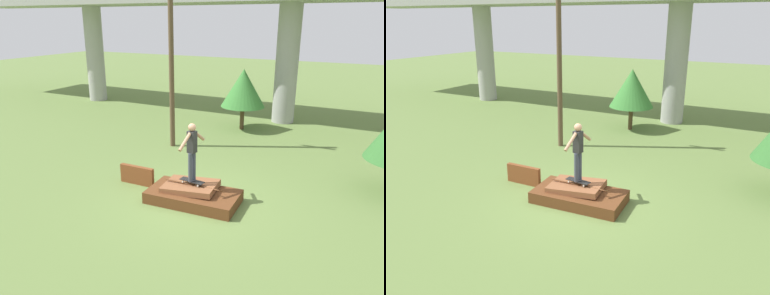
% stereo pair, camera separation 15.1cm
% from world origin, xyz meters
% --- Properties ---
extents(ground_plane, '(80.00, 80.00, 0.00)m').
position_xyz_m(ground_plane, '(0.00, 0.00, 0.00)').
color(ground_plane, olive).
extents(scrap_pile, '(2.67, 1.53, 0.55)m').
position_xyz_m(scrap_pile, '(-0.03, 0.02, 0.22)').
color(scrap_pile, '#5B3319').
rests_on(scrap_pile, ground_plane).
extents(scrap_plank_loose, '(1.18, 0.17, 0.60)m').
position_xyz_m(scrap_plank_loose, '(-2.15, 0.28, 0.30)').
color(scrap_plank_loose, brown).
rests_on(scrap_plank_loose, ground_plane).
extents(skateboard, '(0.76, 0.31, 0.09)m').
position_xyz_m(skateboard, '(-0.07, 0.05, 0.62)').
color(skateboard, black).
rests_on(skateboard, scrap_pile).
extents(skater, '(0.24, 1.23, 1.68)m').
position_xyz_m(skater, '(-0.07, 0.05, 1.62)').
color(skater, '#383D4C').
rests_on(skater, skateboard).
extents(highway_overpass, '(44.00, 3.91, 6.34)m').
position_xyz_m(highway_overpass, '(0.00, 10.04, 5.51)').
color(highway_overpass, '#9E9E99').
rests_on(highway_overpass, ground_plane).
extents(utility_pole, '(1.30, 0.20, 7.65)m').
position_xyz_m(utility_pole, '(-3.06, 4.11, 3.95)').
color(utility_pole, brown).
rests_on(utility_pole, ground_plane).
extents(tree_behind_left, '(2.05, 2.05, 2.84)m').
position_xyz_m(tree_behind_left, '(-1.38, 7.77, 1.97)').
color(tree_behind_left, '#4C3823').
rests_on(tree_behind_left, ground_plane).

